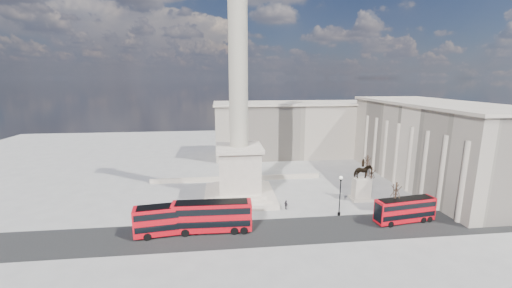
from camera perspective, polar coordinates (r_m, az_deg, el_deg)
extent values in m
plane|color=#9A9792|center=(60.14, -2.69, -11.48)|extent=(180.00, 180.00, 0.00)
cube|color=#262626|center=(51.71, 3.84, -15.58)|extent=(120.00, 9.00, 0.01)
cube|color=beige|center=(64.57, -3.00, -9.32)|extent=(14.00, 14.00, 1.00)
cube|color=beige|center=(64.30, -3.00, -8.69)|extent=(12.00, 12.00, 0.50)
cube|color=beige|center=(64.13, -3.01, -8.28)|extent=(10.00, 10.00, 0.50)
cube|color=beige|center=(62.79, -3.05, -4.63)|extent=(8.00, 8.00, 8.00)
cube|color=beige|center=(61.69, -3.09, -0.71)|extent=(9.00, 9.00, 0.80)
cylinder|color=#A9A18C|center=(60.34, -3.28, 15.64)|extent=(3.60, 3.60, 34.00)
cube|color=#BDB09D|center=(74.90, -3.52, -6.25)|extent=(40.00, 0.60, 1.10)
cube|color=beige|center=(82.52, 29.64, -0.05)|extent=(18.00, 45.00, 18.00)
cube|color=#BDB09D|center=(81.37, 30.31, 6.37)|extent=(19.00, 46.00, 0.60)
cube|color=beige|center=(99.24, 7.29, 2.60)|extent=(50.00, 16.00, 16.00)
cube|color=#BDB09D|center=(98.26, 7.42, 7.38)|extent=(51.00, 17.00, 0.60)
cube|color=red|center=(51.46, -14.74, -12.97)|extent=(11.99, 4.19, 4.32)
cube|color=black|center=(51.79, -14.70, -13.75)|extent=(11.53, 4.19, 0.96)
cube|color=black|center=(51.00, -14.81, -11.80)|extent=(11.53, 4.19, 0.96)
cube|color=black|center=(50.60, -14.87, -10.71)|extent=(10.79, 3.77, 0.06)
cylinder|color=black|center=(52.55, -19.00, -15.06)|extent=(1.53, 2.92, 1.17)
cylinder|color=black|center=(52.31, -10.91, -14.72)|extent=(1.53, 2.92, 1.17)
cylinder|color=black|center=(52.38, -9.32, -14.62)|extent=(1.53, 2.92, 1.17)
cube|color=red|center=(50.89, -7.98, -12.81)|extent=(12.40, 3.12, 4.54)
cube|color=black|center=(51.24, -7.95, -13.64)|extent=(11.91, 3.17, 1.01)
cube|color=black|center=(50.41, -8.02, -11.57)|extent=(11.91, 3.17, 1.01)
cube|color=black|center=(49.98, -8.06, -10.41)|extent=(11.16, 2.81, 0.07)
cylinder|color=black|center=(52.16, -12.53, -14.84)|extent=(1.31, 2.95, 1.23)
cylinder|color=black|center=(51.70, -3.96, -14.82)|extent=(1.31, 2.95, 1.23)
cylinder|color=black|center=(51.74, -2.26, -14.78)|extent=(1.31, 2.95, 1.23)
cube|color=red|center=(59.19, 25.45, -10.72)|extent=(10.62, 3.75, 3.83)
cube|color=black|center=(59.44, 25.39, -11.33)|extent=(10.21, 3.76, 0.85)
cube|color=black|center=(58.83, 25.54, -9.80)|extent=(10.21, 3.76, 0.85)
cube|color=black|center=(58.51, 25.62, -8.95)|extent=(9.55, 3.38, 0.06)
cylinder|color=black|center=(57.82, 22.60, -12.86)|extent=(1.37, 2.60, 1.04)
cylinder|color=black|center=(61.65, 27.43, -11.74)|extent=(1.37, 2.60, 1.04)
cylinder|color=black|center=(62.45, 28.31, -11.53)|extent=(1.37, 2.60, 1.04)
cylinder|color=black|center=(58.70, 14.84, -12.19)|extent=(0.49, 0.49, 0.56)
cylinder|color=black|center=(57.54, 15.00, -9.38)|extent=(0.18, 0.18, 6.72)
cylinder|color=black|center=(56.46, 15.18, -6.30)|extent=(0.34, 0.34, 0.34)
sphere|color=silver|center=(56.34, 15.20, -5.92)|extent=(0.63, 0.63, 0.63)
cube|color=#BDB09D|center=(67.04, 18.48, -9.35)|extent=(4.05, 3.04, 0.51)
cube|color=#BDB09D|center=(66.38, 18.60, -7.76)|extent=(3.24, 2.23, 4.46)
imported|color=black|center=(65.29, 18.80, -4.78)|extent=(3.26, 1.51, 2.74)
cylinder|color=black|center=(64.86, 18.90, -3.36)|extent=(0.51, 0.51, 1.22)
sphere|color=black|center=(64.67, 18.95, -2.72)|extent=(0.36, 0.36, 0.36)
cylinder|color=#332319|center=(58.16, 23.95, -9.66)|extent=(0.28, 0.28, 6.97)
cylinder|color=#332319|center=(68.76, 20.14, -6.45)|extent=(0.28, 0.28, 6.12)
cylinder|color=#332319|center=(77.71, 19.51, -4.21)|extent=(0.27, 0.27, 6.42)
imported|color=#262126|center=(62.68, 22.80, -10.60)|extent=(0.67, 0.50, 1.69)
imported|color=#262126|center=(61.08, 22.95, -11.13)|extent=(1.12, 1.03, 1.85)
imported|color=#262126|center=(59.27, 5.48, -10.96)|extent=(0.88, 1.10, 1.75)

